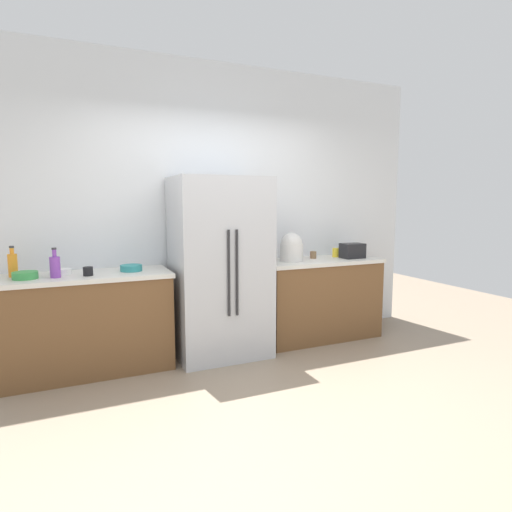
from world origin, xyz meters
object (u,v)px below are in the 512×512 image
cup_c (88,271)px  rice_cooker (292,248)px  cup_a (336,253)px  cup_b (313,255)px  bottle_b (55,266)px  cup_d (298,254)px  refrigerator (220,268)px  toaster (352,251)px  bowl_a (131,268)px  bowl_b (61,272)px  bottle_a (13,264)px  bowl_c (25,275)px

cup_c → rice_cooker: bearing=2.4°
cup_a → cup_b: cup_a is taller
cup_a → bottle_b: bearing=-176.5°
cup_d → cup_b: bearing=-25.4°
rice_cooker → cup_d: bearing=44.3°
refrigerator → toaster: (1.59, -0.01, 0.10)m
rice_cooker → bowl_a: bearing=179.2°
bowl_a → cup_a: bearing=2.1°
bowl_b → rice_cooker: bearing=-2.0°
bottle_b → cup_b: (2.65, 0.17, -0.06)m
bottle_a → cup_d: 2.82m
toaster → bowl_c: 3.30m
cup_b → bottle_a: bearing=179.8°
cup_c → bowl_b: size_ratio=0.49×
cup_a → toaster: bearing=-56.9°
cup_d → bowl_a: 1.86m
refrigerator → bottle_a: bearing=175.2°
rice_cooker → cup_d: rice_cooker is taller
bottle_a → bowl_b: size_ratio=1.57×
bottle_a → cup_c: (0.59, -0.20, -0.07)m
rice_cooker → cup_c: size_ratio=3.75×
cup_c → bowl_b: 0.27m
cup_b → bowl_c: (-2.88, -0.14, -0.01)m
toaster → cup_c: bearing=-179.4°
bottle_a → bowl_c: 0.19m
toaster → rice_cooker: bearing=175.8°
bottle_b → refrigerator: bearing=1.2°
bottle_a → bowl_b: (0.37, -0.03, -0.08)m
toaster → cup_a: size_ratio=2.46×
cup_c → cup_d: bearing=6.7°
bottle_a → bowl_c: size_ratio=1.34×
bowl_a → bowl_b: 0.59m
cup_d → bowl_c: (-2.72, -0.21, -0.02)m
refrigerator → cup_b: bearing=6.9°
cup_b → bowl_a: 2.01m
toaster → bowl_a: (-2.44, 0.08, -0.06)m
bottle_a → refrigerator: bearing=-4.8°
bowl_c → rice_cooker: bearing=0.8°
bowl_a → bowl_b: (-0.59, 0.05, -0.00)m
cup_c → cup_a: bearing=4.1°
refrigerator → bowl_a: size_ratio=8.97×
rice_cooker → bowl_b: (-2.27, 0.08, -0.12)m
bottle_a → bowl_a: size_ratio=1.35×
bottle_a → cup_a: size_ratio=2.59×
toaster → cup_d: size_ratio=2.69×
bottle_b → cup_c: size_ratio=3.11×
cup_c → bowl_a: cup_c is taller
bottle_b → cup_a: 2.97m
rice_cooker → bowl_c: bearing=-179.2°
toaster → bowl_a: toaster is taller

